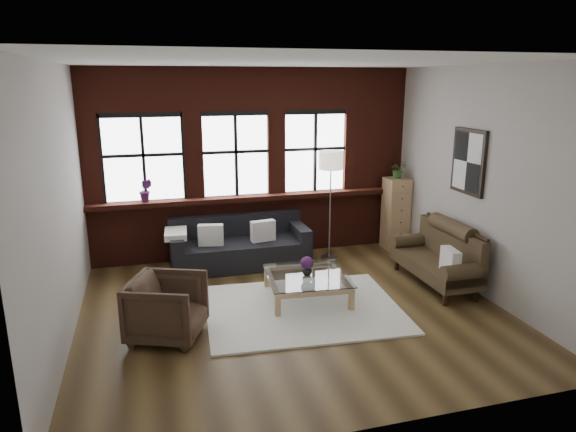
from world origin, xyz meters
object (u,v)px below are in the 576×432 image
object	(u,v)px
dark_sofa	(240,242)
floor_lamp	(330,202)
armchair	(167,308)
vase	(307,270)
coffee_table	(307,287)
vintage_settee	(435,256)
drawer_chest	(396,214)

from	to	relation	value
dark_sofa	floor_lamp	distance (m)	1.67
armchair	vase	xyz separation A→B (m)	(1.93, 0.61, 0.06)
coffee_table	vase	xyz separation A→B (m)	(0.00, 0.00, 0.26)
armchair	vase	world-z (taller)	armchair
coffee_table	vase	size ratio (longest dim) A/B	7.70
dark_sofa	vintage_settee	bearing A→B (deg)	-30.83
vintage_settee	vase	xyz separation A→B (m)	(-2.01, -0.01, -0.01)
drawer_chest	floor_lamp	size ratio (longest dim) A/B	0.65
vase	floor_lamp	xyz separation A→B (m)	(0.90, 1.56, 0.57)
dark_sofa	coffee_table	size ratio (longest dim) A/B	2.02
drawer_chest	floor_lamp	xyz separation A→B (m)	(-1.34, -0.20, 0.35)
armchair	coffee_table	xyz separation A→B (m)	(1.93, 0.61, -0.20)
dark_sofa	vase	size ratio (longest dim) A/B	15.54
coffee_table	drawer_chest	distance (m)	2.88
coffee_table	drawer_chest	world-z (taller)	drawer_chest
dark_sofa	drawer_chest	size ratio (longest dim) A/B	1.73
armchair	dark_sofa	bearing A→B (deg)	-7.94
coffee_table	drawer_chest	bearing A→B (deg)	38.13
vase	drawer_chest	bearing A→B (deg)	38.13
vintage_settee	vase	world-z (taller)	vintage_settee
dark_sofa	vintage_settee	world-z (taller)	vintage_settee
vase	drawer_chest	size ratio (longest dim) A/B	0.11
drawer_chest	floor_lamp	bearing A→B (deg)	-171.54
dark_sofa	vintage_settee	distance (m)	3.11
dark_sofa	coffee_table	xyz separation A→B (m)	(0.66, -1.60, -0.23)
armchair	drawer_chest	size ratio (longest dim) A/B	0.64
drawer_chest	armchair	bearing A→B (deg)	-150.40
armchair	floor_lamp	world-z (taller)	floor_lamp
vase	drawer_chest	xyz separation A→B (m)	(2.24, 1.76, 0.22)
dark_sofa	drawer_chest	bearing A→B (deg)	3.15
dark_sofa	armchair	size ratio (longest dim) A/B	2.70
dark_sofa	armchair	xyz separation A→B (m)	(-1.27, -2.21, -0.03)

